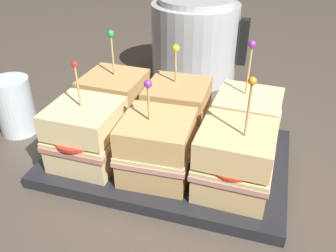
{
  "coord_description": "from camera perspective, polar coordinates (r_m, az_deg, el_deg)",
  "views": [
    {
      "loc": [
        0.14,
        -0.44,
        0.35
      ],
      "look_at": [
        0.0,
        0.0,
        0.07
      ],
      "focal_mm": 38.0,
      "sensor_mm": 36.0,
      "label": 1
    }
  ],
  "objects": [
    {
      "name": "kettle_steel",
      "position": [
        0.85,
        4.33,
        13.7
      ],
      "size": [
        0.22,
        0.2,
        0.2
      ],
      "color": "#B7BABF",
      "rests_on": "ground_plane"
    },
    {
      "name": "sandwich_front_left",
      "position": [
        0.54,
        -12.96,
        -1.36
      ],
      "size": [
        0.1,
        0.11,
        0.16
      ],
      "color": "beige",
      "rests_on": "serving_platter"
    },
    {
      "name": "sandwich_back_center",
      "position": [
        0.59,
        1.46,
        2.39
      ],
      "size": [
        0.1,
        0.11,
        0.16
      ],
      "color": "tan",
      "rests_on": "serving_platter"
    },
    {
      "name": "drinking_glass",
      "position": [
        0.69,
        -23.35,
        2.95
      ],
      "size": [
        0.07,
        0.07,
        0.1
      ],
      "color": "silver",
      "rests_on": "ground_plane"
    },
    {
      "name": "serving_platter",
      "position": [
        0.58,
        0.0,
        -4.99
      ],
      "size": [
        0.37,
        0.25,
        0.02
      ],
      "color": "#232328",
      "rests_on": "ground_plane"
    },
    {
      "name": "sandwich_front_center",
      "position": [
        0.5,
        -1.91,
        -3.42
      ],
      "size": [
        0.11,
        0.11,
        0.15
      ],
      "color": "tan",
      "rests_on": "serving_platter"
    },
    {
      "name": "sandwich_back_left",
      "position": [
        0.62,
        -8.49,
        3.96
      ],
      "size": [
        0.1,
        0.1,
        0.17
      ],
      "color": "tan",
      "rests_on": "serving_platter"
    },
    {
      "name": "ground_plane",
      "position": [
        0.58,
        0.0,
        -5.7
      ],
      "size": [
        6.0,
        6.0,
        0.0
      ],
      "primitive_type": "plane",
      "color": "#4C4238"
    },
    {
      "name": "sandwich_front_right",
      "position": [
        0.48,
        10.61,
        -5.49
      ],
      "size": [
        0.1,
        0.1,
        0.17
      ],
      "color": "#DBB77A",
      "rests_on": "serving_platter"
    },
    {
      "name": "sandwich_back_right",
      "position": [
        0.58,
        12.45,
        0.71
      ],
      "size": [
        0.11,
        0.11,
        0.17
      ],
      "color": "beige",
      "rests_on": "serving_platter"
    }
  ]
}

